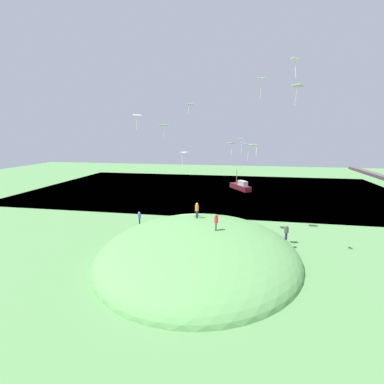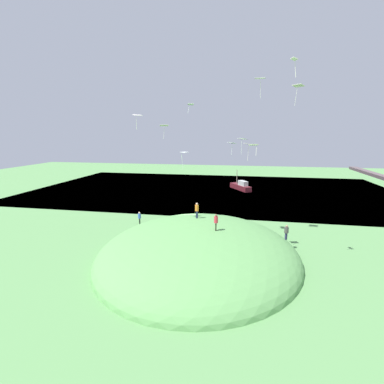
{
  "view_description": "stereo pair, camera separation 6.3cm",
  "coord_description": "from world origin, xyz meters",
  "px_view_note": "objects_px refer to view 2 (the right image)",
  "views": [
    {
      "loc": [
        34.44,
        6.79,
        12.37
      ],
      "look_at": [
        2.65,
        0.92,
        5.7
      ],
      "focal_mm": 26.15,
      "sensor_mm": 36.0,
      "label": 1
    },
    {
      "loc": [
        34.43,
        6.85,
        12.37
      ],
      "look_at": [
        2.65,
        0.92,
        5.7
      ],
      "focal_mm": 26.15,
      "sensor_mm": 36.0,
      "label": 2
    }
  ],
  "objects_px": {
    "person_near_shore": "(216,220)",
    "kite_0": "(298,86)",
    "kite_8": "(247,145)",
    "kite_7": "(260,79)",
    "kite_5": "(184,153)",
    "person_with_child": "(286,231)",
    "boat_on_lake": "(241,186)",
    "person_watching_kites": "(139,216)",
    "kite_3": "(232,143)",
    "person_on_hilltop": "(197,209)",
    "kite_9": "(242,139)",
    "kite_4": "(137,116)",
    "kite_2": "(254,145)",
    "kite_6": "(191,105)",
    "kite_10": "(164,126)",
    "kite_1": "(294,61)"
  },
  "relations": [
    {
      "from": "person_near_shore",
      "to": "kite_0",
      "type": "xyz_separation_m",
      "value": [
        -7.51,
        8.07,
        13.5
      ]
    },
    {
      "from": "kite_8",
      "to": "kite_7",
      "type": "bearing_deg",
      "value": 43.34
    },
    {
      "from": "kite_5",
      "to": "person_with_child",
      "type": "bearing_deg",
      "value": 82.7
    },
    {
      "from": "boat_on_lake",
      "to": "kite_8",
      "type": "height_order",
      "value": "kite_8"
    },
    {
      "from": "person_watching_kites",
      "to": "kite_3",
      "type": "height_order",
      "value": "kite_3"
    },
    {
      "from": "boat_on_lake",
      "to": "person_on_hilltop",
      "type": "relative_size",
      "value": 3.7
    },
    {
      "from": "kite_8",
      "to": "kite_9",
      "type": "height_order",
      "value": "kite_9"
    },
    {
      "from": "kite_4",
      "to": "boat_on_lake",
      "type": "bearing_deg",
      "value": 164.23
    },
    {
      "from": "kite_2",
      "to": "kite_6",
      "type": "bearing_deg",
      "value": -138.01
    },
    {
      "from": "boat_on_lake",
      "to": "kite_6",
      "type": "relative_size",
      "value": 5.55
    },
    {
      "from": "kite_4",
      "to": "kite_6",
      "type": "xyz_separation_m",
      "value": [
        -9.23,
        3.66,
        1.92
      ]
    },
    {
      "from": "person_watching_kites",
      "to": "kite_5",
      "type": "xyz_separation_m",
      "value": [
        4.18,
        7.37,
        9.14
      ]
    },
    {
      "from": "person_with_child",
      "to": "kite_8",
      "type": "xyz_separation_m",
      "value": [
        -3.26,
        -4.5,
        8.97
      ]
    },
    {
      "from": "kite_3",
      "to": "kite_4",
      "type": "distance_m",
      "value": 14.92
    },
    {
      "from": "person_watching_kites",
      "to": "kite_10",
      "type": "relative_size",
      "value": 1.03
    },
    {
      "from": "kite_9",
      "to": "kite_2",
      "type": "bearing_deg",
      "value": 7.28
    },
    {
      "from": "boat_on_lake",
      "to": "person_with_child",
      "type": "xyz_separation_m",
      "value": [
        33.59,
        5.27,
        1.45
      ]
    },
    {
      "from": "kite_0",
      "to": "boat_on_lake",
      "type": "bearing_deg",
      "value": -168.39
    },
    {
      "from": "person_near_shore",
      "to": "kite_1",
      "type": "height_order",
      "value": "kite_1"
    },
    {
      "from": "kite_7",
      "to": "kite_10",
      "type": "relative_size",
      "value": 1.18
    },
    {
      "from": "kite_6",
      "to": "kite_9",
      "type": "bearing_deg",
      "value": 93.53
    },
    {
      "from": "kite_2",
      "to": "kite_8",
      "type": "relative_size",
      "value": 0.55
    },
    {
      "from": "person_on_hilltop",
      "to": "kite_7",
      "type": "xyz_separation_m",
      "value": [
        -1.42,
        6.48,
        14.07
      ]
    },
    {
      "from": "kite_0",
      "to": "kite_8",
      "type": "bearing_deg",
      "value": -81.34
    },
    {
      "from": "person_near_shore",
      "to": "kite_10",
      "type": "distance_m",
      "value": 14.75
    },
    {
      "from": "kite_1",
      "to": "kite_2",
      "type": "bearing_deg",
      "value": -140.83
    },
    {
      "from": "boat_on_lake",
      "to": "kite_3",
      "type": "xyz_separation_m",
      "value": [
        24.53,
        -1.2,
        10.4
      ]
    },
    {
      "from": "kite_9",
      "to": "kite_5",
      "type": "bearing_deg",
      "value": -48.51
    },
    {
      "from": "boat_on_lake",
      "to": "kite_10",
      "type": "xyz_separation_m",
      "value": [
        28.55,
        -9.6,
        12.64
      ]
    },
    {
      "from": "kite_1",
      "to": "kite_7",
      "type": "bearing_deg",
      "value": -163.26
    },
    {
      "from": "person_on_hilltop",
      "to": "kite_6",
      "type": "height_order",
      "value": "kite_6"
    },
    {
      "from": "kite_10",
      "to": "kite_4",
      "type": "bearing_deg",
      "value": -4.47
    },
    {
      "from": "kite_3",
      "to": "kite_8",
      "type": "relative_size",
      "value": 0.87
    },
    {
      "from": "kite_3",
      "to": "kite_9",
      "type": "xyz_separation_m",
      "value": [
        1.88,
        1.4,
        0.57
      ]
    },
    {
      "from": "kite_0",
      "to": "kite_6",
      "type": "distance_m",
      "value": 12.95
    },
    {
      "from": "person_near_shore",
      "to": "person_on_hilltop",
      "type": "xyz_separation_m",
      "value": [
        -4.13,
        -2.62,
        -0.02
      ]
    },
    {
      "from": "person_near_shore",
      "to": "kite_8",
      "type": "distance_m",
      "value": 10.19
    },
    {
      "from": "kite_3",
      "to": "kite_4",
      "type": "bearing_deg",
      "value": -37.95
    },
    {
      "from": "kite_1",
      "to": "kite_9",
      "type": "bearing_deg",
      "value": -162.71
    },
    {
      "from": "kite_5",
      "to": "kite_0",
      "type": "bearing_deg",
      "value": 101.89
    },
    {
      "from": "kite_0",
      "to": "kite_9",
      "type": "xyz_separation_m",
      "value": [
        -3.11,
        -5.86,
        -5.8
      ]
    },
    {
      "from": "kite_8",
      "to": "kite_4",
      "type": "bearing_deg",
      "value": -62.4
    },
    {
      "from": "kite_4",
      "to": "kite_6",
      "type": "height_order",
      "value": "kite_6"
    },
    {
      "from": "person_with_child",
      "to": "kite_1",
      "type": "bearing_deg",
      "value": -140.04
    },
    {
      "from": "kite_4",
      "to": "person_on_hilltop",
      "type": "bearing_deg",
      "value": 119.59
    },
    {
      "from": "person_near_shore",
      "to": "kite_9",
      "type": "height_order",
      "value": "kite_9"
    },
    {
      "from": "kite_2",
      "to": "kite_7",
      "type": "bearing_deg",
      "value": 173.35
    },
    {
      "from": "person_watching_kites",
      "to": "kite_8",
      "type": "bearing_deg",
      "value": 38.62
    },
    {
      "from": "kite_3",
      "to": "kite_5",
      "type": "relative_size",
      "value": 0.89
    },
    {
      "from": "kite_10",
      "to": "person_near_shore",
      "type": "bearing_deg",
      "value": 41.85
    }
  ]
}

